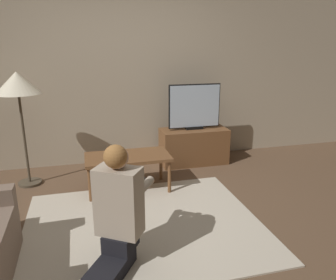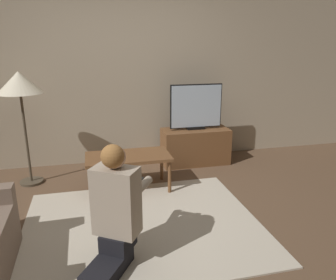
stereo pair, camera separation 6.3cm
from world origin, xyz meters
name	(u,v)px [view 1 (the left image)]	position (x,y,z in m)	size (l,w,h in m)	color
ground_plane	(144,226)	(0.00, 0.00, 0.00)	(10.00, 10.00, 0.00)	brown
wall_back	(116,72)	(0.00, 1.93, 1.30)	(10.00, 0.06, 2.60)	tan
rug	(144,225)	(0.00, 0.00, 0.01)	(2.22, 1.82, 0.02)	beige
tv_stand	(194,146)	(1.02, 1.53, 0.25)	(0.95, 0.41, 0.51)	brown
tv	(195,107)	(1.02, 1.53, 0.83)	(0.74, 0.08, 0.64)	black
coffee_table	(128,159)	(-0.02, 0.84, 0.39)	(0.97, 0.50, 0.43)	brown
floor_lamp	(18,87)	(-1.19, 1.33, 1.20)	(0.52, 0.52, 1.38)	#4C4233
person_kneeling	(118,209)	(-0.28, -0.50, 0.48)	(0.65, 0.81, 0.97)	black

